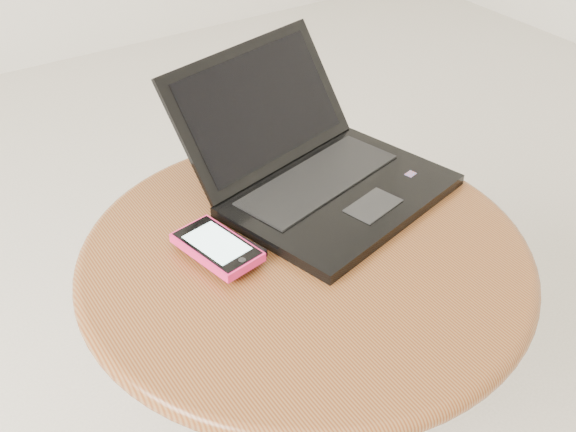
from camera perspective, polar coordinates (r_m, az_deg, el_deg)
table at (r=1.04m, az=1.34°, el=-7.17°), size 0.63×0.63×0.50m
laptop at (r=1.08m, az=2.35°, el=3.81°), size 0.39×0.41×0.18m
phone_black at (r=0.97m, az=-5.57°, el=-2.36°), size 0.09×0.13×0.01m
phone_pink at (r=0.95m, az=-5.73°, el=-2.48°), size 0.09×0.13×0.01m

